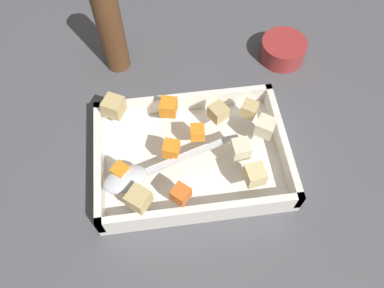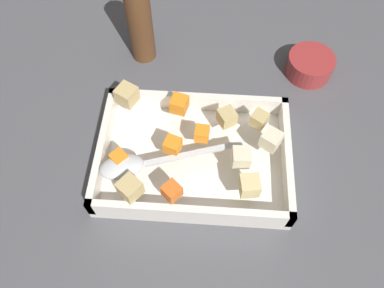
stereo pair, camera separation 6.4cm
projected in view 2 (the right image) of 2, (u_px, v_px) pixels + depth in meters
The scene contains 17 objects.
ground_plane at pixel (202, 155), 0.70m from camera, with size 4.00×4.00×0.00m, color #4C4C51.
baking_dish at pixel (192, 157), 0.68m from camera, with size 0.33×0.23×0.05m.
carrot_chunk_under_handle at pixel (200, 133), 0.65m from camera, with size 0.02×0.02×0.02m, color orange.
carrot_chunk_far_left at pixel (117, 158), 0.62m from camera, with size 0.02×0.02×0.02m, color orange.
carrot_chunk_back_center at pixel (170, 145), 0.64m from camera, with size 0.03×0.03×0.03m, color orange.
carrot_chunk_mid_left at pixel (177, 104), 0.68m from camera, with size 0.03×0.03×0.03m, color orange.
carrot_chunk_near_right at pixel (169, 191), 0.59m from camera, with size 0.03×0.03×0.03m, color orange.
potato_chunk_heap_top at pixel (239, 157), 0.62m from camera, with size 0.03×0.03×0.03m, color beige.
potato_chunk_corner_nw at pixel (247, 185), 0.60m from camera, with size 0.03×0.03×0.03m, color #E0CC89.
potato_chunk_far_right at pixel (125, 95), 0.69m from camera, with size 0.03×0.03×0.03m, color tan.
potato_chunk_near_spoon at pixel (225, 117), 0.66m from camera, with size 0.03×0.03×0.03m, color tan.
potato_chunk_mid_right at pixel (257, 119), 0.66m from camera, with size 0.03×0.03×0.03m, color tan.
potato_chunk_rim_edge at pixel (269, 141), 0.64m from camera, with size 0.03×0.03×0.03m, color beige.
potato_chunk_heap_side at pixel (128, 188), 0.59m from camera, with size 0.03×0.03×0.03m, color tan.
serving_spoon at pixel (128, 165), 0.62m from camera, with size 0.24×0.10×0.02m.
pepper_mill at pixel (137, 19), 0.74m from camera, with size 0.05×0.05×0.21m.
small_prep_bowl at pixel (308, 65), 0.79m from camera, with size 0.10×0.10×0.04m, color maroon.
Camera 2 is at (0.00, -0.34, 0.62)m, focal length 35.52 mm.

